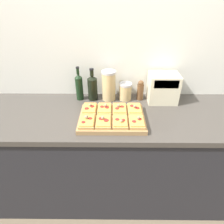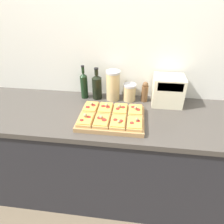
{
  "view_description": "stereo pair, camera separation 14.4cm",
  "coord_description": "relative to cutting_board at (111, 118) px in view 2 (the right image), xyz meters",
  "views": [
    {
      "loc": [
        -0.05,
        -0.96,
        1.72
      ],
      "look_at": [
        -0.06,
        0.26,
        0.95
      ],
      "focal_mm": 32.0,
      "sensor_mm": 36.0,
      "label": 1
    },
    {
      "loc": [
        0.09,
        -0.95,
        1.72
      ],
      "look_at": [
        -0.06,
        0.26,
        0.95
      ],
      "focal_mm": 32.0,
      "sensor_mm": 36.0,
      "label": 2
    }
  ],
  "objects": [
    {
      "name": "pizza_slice_back_right",
      "position": [
        0.17,
        0.08,
        0.03
      ],
      "size": [
        0.1,
        0.15,
        0.05
      ],
      "color": "tan",
      "rests_on": "cutting_board"
    },
    {
      "name": "pizza_slice_back_left",
      "position": [
        -0.17,
        0.08,
        0.03
      ],
      "size": [
        0.1,
        0.15,
        0.05
      ],
      "color": "tan",
      "rests_on": "cutting_board"
    },
    {
      "name": "grain_jar_short",
      "position": [
        0.11,
        0.32,
        0.06
      ],
      "size": [
        0.11,
        0.11,
        0.15
      ],
      "color": "tan",
      "rests_on": "kitchen_counter"
    },
    {
      "name": "pizza_slice_front_midleft",
      "position": [
        -0.06,
        -0.08,
        0.03
      ],
      "size": [
        0.1,
        0.15,
        0.05
      ],
      "color": "tan",
      "rests_on": "cutting_board"
    },
    {
      "name": "kitchen_counter",
      "position": [
        0.06,
        0.09,
        -0.46
      ],
      "size": [
        2.63,
        0.67,
        0.89
      ],
      "color": "#232328",
      "rests_on": "ground_plane"
    },
    {
      "name": "pizza_slice_front_left",
      "position": [
        -0.17,
        -0.08,
        0.03
      ],
      "size": [
        0.1,
        0.15,
        0.05
      ],
      "color": "tan",
      "rests_on": "cutting_board"
    },
    {
      "name": "pizza_slice_back_midright",
      "position": [
        0.06,
        0.08,
        0.03
      ],
      "size": [
        0.1,
        0.15,
        0.05
      ],
      "color": "tan",
      "rests_on": "cutting_board"
    },
    {
      "name": "pizza_slice_front_right",
      "position": [
        0.17,
        -0.08,
        0.03
      ],
      "size": [
        0.1,
        0.15,
        0.05
      ],
      "color": "tan",
      "rests_on": "cutting_board"
    },
    {
      "name": "grain_jar_tall",
      "position": [
        -0.03,
        0.32,
        0.11
      ],
      "size": [
        0.12,
        0.12,
        0.25
      ],
      "color": "tan",
      "rests_on": "kitchen_counter"
    },
    {
      "name": "olive_oil_bottle",
      "position": [
        -0.28,
        0.32,
        0.1
      ],
      "size": [
        0.06,
        0.06,
        0.29
      ],
      "color": "black",
      "rests_on": "kitchen_counter"
    },
    {
      "name": "toaster_oven",
      "position": [
        0.41,
        0.3,
        0.1
      ],
      "size": [
        0.26,
        0.19,
        0.24
      ],
      "color": "beige",
      "rests_on": "kitchen_counter"
    },
    {
      "name": "pizza_slice_front_midright",
      "position": [
        0.06,
        -0.08,
        0.03
      ],
      "size": [
        0.1,
        0.15,
        0.05
      ],
      "color": "tan",
      "rests_on": "cutting_board"
    },
    {
      "name": "cutting_board",
      "position": [
        0.0,
        0.0,
        0.0
      ],
      "size": [
        0.47,
        0.35,
        0.03
      ],
      "primitive_type": "cube",
      "color": "#A37A4C",
      "rests_on": "kitchen_counter"
    },
    {
      "name": "wall_back",
      "position": [
        0.06,
        0.45,
        0.34
      ],
      "size": [
        6.0,
        0.06,
        2.5
      ],
      "color": "silver",
      "rests_on": "ground_plane"
    },
    {
      "name": "wine_bottle",
      "position": [
        -0.16,
        0.32,
        0.1
      ],
      "size": [
        0.08,
        0.08,
        0.27
      ],
      "color": "black",
      "rests_on": "kitchen_counter"
    },
    {
      "name": "pepper_mill",
      "position": [
        0.23,
        0.32,
        0.07
      ],
      "size": [
        0.05,
        0.05,
        0.17
      ],
      "color": "brown",
      "rests_on": "kitchen_counter"
    },
    {
      "name": "ground_plane",
      "position": [
        0.06,
        -0.23,
        -0.91
      ],
      "size": [
        12.0,
        12.0,
        0.0
      ],
      "primitive_type": "plane",
      "color": "brown"
    },
    {
      "name": "pizza_slice_back_midleft",
      "position": [
        -0.06,
        0.08,
        0.03
      ],
      "size": [
        0.1,
        0.15,
        0.05
      ],
      "color": "tan",
      "rests_on": "cutting_board"
    }
  ]
}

